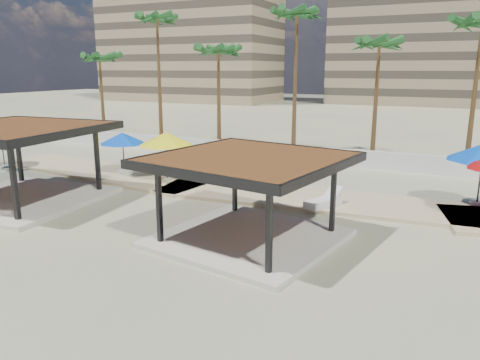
# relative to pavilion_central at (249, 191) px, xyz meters

# --- Properties ---
(ground) EXTENTS (200.00, 200.00, 0.00)m
(ground) POSITION_rel_pavilion_central_xyz_m (-1.55, -0.69, -1.98)
(ground) COLOR tan
(ground) RESTS_ON ground
(promenade) EXTENTS (44.45, 7.97, 0.24)m
(promenade) POSITION_rel_pavilion_central_xyz_m (0.45, 6.98, -1.92)
(promenade) COLOR #C6B284
(promenade) RESTS_ON ground
(boundary_wall) EXTENTS (56.00, 0.30, 1.20)m
(boundary_wall) POSITION_rel_pavilion_central_xyz_m (-1.55, 15.31, -1.38)
(boundary_wall) COLOR silver
(boundary_wall) RESTS_ON ground
(building_west) EXTENTS (34.00, 16.00, 32.40)m
(building_west) POSITION_rel_pavilion_central_xyz_m (-43.55, 67.31, 13.29)
(building_west) COLOR #937F60
(building_west) RESTS_ON ground
(building_mid) EXTENTS (38.00, 16.00, 30.40)m
(building_mid) POSITION_rel_pavilion_central_xyz_m (2.45, 77.31, 12.29)
(building_mid) COLOR #847259
(building_mid) RESTS_ON ground
(pavilion_central) EXTENTS (7.53, 7.53, 3.31)m
(pavilion_central) POSITION_rel_pavilion_central_xyz_m (0.00, 0.00, 0.00)
(pavilion_central) COLOR beige
(pavilion_central) RESTS_ON ground
(pavilion_west) EXTENTS (7.93, 7.93, 3.77)m
(pavilion_west) POSITION_rel_pavilion_central_xyz_m (-12.48, 0.03, 0.27)
(pavilion_west) COLOR beige
(pavilion_west) RESTS_ON ground
(umbrella_a) EXTENTS (3.07, 3.07, 2.35)m
(umbrella_a) POSITION_rel_pavilion_central_xyz_m (-20.05, 5.11, 0.22)
(umbrella_a) COLOR beige
(umbrella_a) RESTS_ON promenade
(umbrella_b) EXTENTS (3.84, 3.84, 2.78)m
(umbrella_b) POSITION_rel_pavilion_central_xyz_m (-7.99, 6.30, 0.59)
(umbrella_b) COLOR beige
(umbrella_b) RESTS_ON promenade
(umbrella_f) EXTENTS (3.62, 3.62, 2.49)m
(umbrella_f) POSITION_rel_pavilion_central_xyz_m (-11.47, 6.76, 0.34)
(umbrella_f) COLOR beige
(umbrella_f) RESTS_ON promenade
(lounger_a) EXTENTS (1.12, 2.32, 0.84)m
(lounger_a) POSITION_rel_pavilion_central_xyz_m (-11.36, 7.39, -1.59)
(lounger_a) COLOR silver
(lounger_a) RESTS_ON promenade
(lounger_b) EXTENTS (1.43, 2.26, 0.82)m
(lounger_b) POSITION_rel_pavilion_central_xyz_m (1.48, 5.16, -1.60)
(lounger_b) COLOR silver
(lounger_b) RESTS_ON promenade
(palm_a) EXTENTS (3.00, 3.00, 8.17)m
(palm_a) POSITION_rel_pavilion_central_xyz_m (-22.55, 17.61, 5.09)
(palm_a) COLOR brown
(palm_a) RESTS_ON ground
(palm_b) EXTENTS (3.00, 3.00, 11.22)m
(palm_b) POSITION_rel_pavilion_central_xyz_m (-16.55, 18.01, 7.95)
(palm_b) COLOR brown
(palm_b) RESTS_ON ground
(palm_c) EXTENTS (3.00, 3.00, 8.58)m
(palm_c) POSITION_rel_pavilion_central_xyz_m (-10.55, 17.41, 5.48)
(palm_c) COLOR brown
(palm_c) RESTS_ON ground
(palm_d) EXTENTS (3.00, 3.00, 11.08)m
(palm_d) POSITION_rel_pavilion_central_xyz_m (-4.55, 18.21, 7.82)
(palm_d) COLOR brown
(palm_d) RESTS_ON ground
(palm_e) EXTENTS (3.00, 3.00, 8.87)m
(palm_e) POSITION_rel_pavilion_central_xyz_m (1.45, 17.71, 5.75)
(palm_e) COLOR brown
(palm_e) RESTS_ON ground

